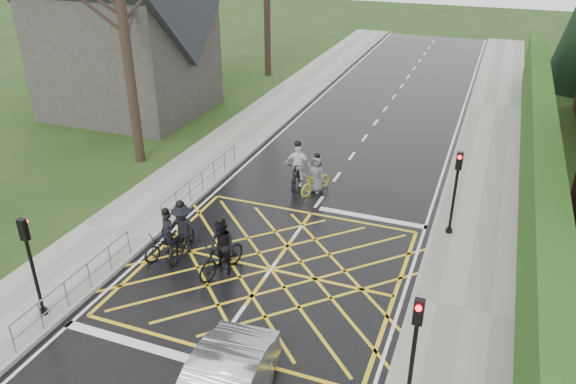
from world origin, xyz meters
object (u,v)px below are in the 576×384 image
Objects in this scene: cyclist_front at (297,169)px; cyclist_mid at (182,235)px; cyclist_rear at (167,240)px; cyclist_back at (222,252)px; cyclist_lead at (316,179)px.

cyclist_mid is at bearing -113.65° from cyclist_front.
cyclist_mid is (0.44, 0.24, 0.16)m from cyclist_rear.
cyclist_mid is 6.55m from cyclist_front.
cyclist_rear is 6.91m from cyclist_front.
cyclist_lead is at bearing 97.59° from cyclist_back.
cyclist_back is (2.17, -0.27, 0.19)m from cyclist_rear.
cyclist_back reaches higher than cyclist_mid.
cyclist_rear is 0.89× the size of cyclist_mid.
cyclist_lead is (3.14, 6.24, 0.02)m from cyclist_rear.
cyclist_rear is 2.19m from cyclist_back.
cyclist_back is at bearing -24.13° from cyclist_mid.
cyclist_rear is at bearing -158.86° from cyclist_mid.
cyclist_lead is at bearing 58.09° from cyclist_mid.
cyclist_mid is 6.58m from cyclist_lead.
cyclist_rear is 6.99m from cyclist_lead.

